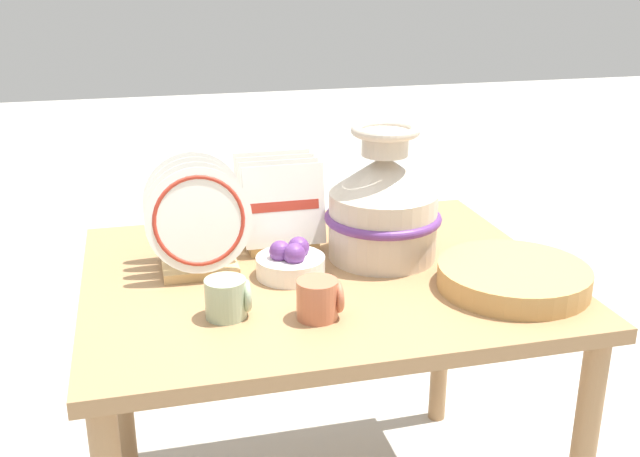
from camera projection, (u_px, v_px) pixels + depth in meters
name	position (u px, v px, depth m)	size (l,w,h in m)	color
display_table	(320.00, 307.00, 1.84)	(1.11, 0.89, 0.76)	#9E754C
ceramic_vase	(383.00, 204.00, 1.84)	(0.29, 0.29, 0.34)	beige
dish_rack_round_plates	(197.00, 225.00, 1.77)	(0.25, 0.20, 0.27)	tan
dish_rack_square_plates	(279.00, 213.00, 1.95)	(0.21, 0.19, 0.23)	tan
wicker_charger_stack	(513.00, 277.00, 1.70)	(0.34, 0.34, 0.05)	tan
mug_sage_glaze	(228.00, 298.00, 1.56)	(0.10, 0.09, 0.08)	#9EB28E
mug_terracotta_glaze	(319.00, 299.00, 1.56)	(0.10, 0.09, 0.08)	#B76647
fruit_bowl	(291.00, 262.00, 1.77)	(0.16, 0.16, 0.09)	white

